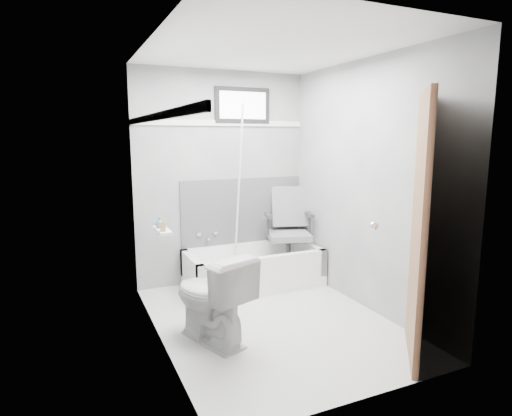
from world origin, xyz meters
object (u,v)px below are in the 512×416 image
soap_bottle_b (160,222)px  bathtub (254,268)px  office_chair (289,229)px  door (478,234)px  soap_bottle_a (163,225)px  toilet (211,298)px

soap_bottle_b → bathtub: bearing=30.4°
bathtub → office_chair: (0.47, 0.05, 0.39)m
door → soap_bottle_a: (-1.92, 1.38, -0.03)m
soap_bottle_b → toilet: bearing=-49.7°
door → toilet: bearing=144.4°
office_chair → soap_bottle_b: size_ratio=10.26×
bathtub → door: 2.46m
toilet → soap_bottle_b: soap_bottle_b is taller
soap_bottle_a → soap_bottle_b: 0.14m
bathtub → office_chair: office_chair is taller
office_chair → soap_bottle_a: bearing=-134.7°
toilet → soap_bottle_a: soap_bottle_a is taller
office_chair → soap_bottle_a: office_chair is taller
door → soap_bottle_b: bearing=141.6°
toilet → soap_bottle_b: (-0.32, 0.38, 0.59)m
soap_bottle_a → door: bearing=-35.8°
office_chair → toilet: office_chair is taller
soap_bottle_a → soap_bottle_b: size_ratio=1.05×
bathtub → office_chair: 0.62m
bathtub → soap_bottle_a: 1.62m
bathtub → soap_bottle_a: bearing=-144.7°
bathtub → office_chair: size_ratio=1.55×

